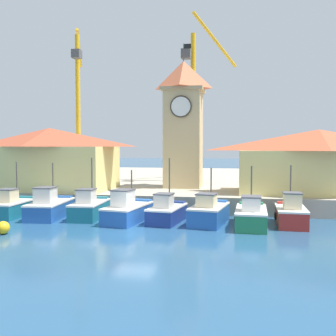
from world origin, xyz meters
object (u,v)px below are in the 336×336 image
object	(u,v)px
fishing_boat_far_left	(13,207)
clock_tower	(183,121)
warehouse_left	(50,158)
fishing_boat_mid_right	(209,213)
fishing_boat_right_outer	(291,214)
mooring_buoy	(3,228)
fishing_boat_left_outer	(50,207)
fishing_boat_right_inner	(251,215)
port_crane_near	(195,122)
fishing_boat_mid_left	(128,211)
port_crane_far	(78,123)
fishing_boat_center	(167,212)
fishing_boat_left_inner	(90,208)
warehouse_right	(319,161)

from	to	relation	value
fishing_boat_far_left	clock_tower	bearing A→B (deg)	41.52
warehouse_left	fishing_boat_mid_right	bearing A→B (deg)	-23.81
fishing_boat_right_outer	mooring_buoy	bearing A→B (deg)	-161.46
fishing_boat_left_outer	fishing_boat_far_left	bearing A→B (deg)	-178.45
fishing_boat_right_inner	warehouse_left	world-z (taller)	warehouse_left
fishing_boat_left_outer	port_crane_near	bearing A→B (deg)	61.85
fishing_boat_mid_left	fishing_boat_right_outer	size ratio (longest dim) A/B	1.23
mooring_buoy	port_crane_far	bearing A→B (deg)	102.69
fishing_boat_center	port_crane_far	bearing A→B (deg)	127.40
fishing_boat_center	port_crane_near	world-z (taller)	port_crane_near
fishing_boat_center	warehouse_left	xyz separation A→B (m)	(-12.00, 6.49, 3.50)
port_crane_far	mooring_buoy	world-z (taller)	port_crane_far
fishing_boat_left_inner	warehouse_right	xyz separation A→B (m)	(17.29, 6.97, 3.32)
warehouse_right	clock_tower	bearing A→B (deg)	166.24
fishing_boat_right_inner	port_crane_near	world-z (taller)	port_crane_near
fishing_boat_mid_left	warehouse_left	size ratio (longest dim) A/B	0.44
fishing_boat_far_left	warehouse_left	distance (m)	7.20
port_crane_near	mooring_buoy	bearing A→B (deg)	-112.11
port_crane_near	port_crane_far	size ratio (longest dim) A/B	1.02
fishing_boat_right_inner	fishing_boat_mid_left	bearing A→B (deg)	179.05
fishing_boat_center	port_crane_far	size ratio (longest dim) A/B	0.25
warehouse_left	port_crane_near	distance (m)	16.43
clock_tower	fishing_boat_right_outer	bearing A→B (deg)	-48.95
fishing_boat_mid_right	fishing_boat_right_outer	bearing A→B (deg)	5.68
fishing_boat_far_left	fishing_boat_right_outer	distance (m)	20.19
fishing_boat_right_outer	mooring_buoy	xyz separation A→B (m)	(-17.41, -5.84, -0.39)
fishing_boat_mid_left	port_crane_far	distance (m)	23.83
fishing_boat_left_outer	warehouse_right	size ratio (longest dim) A/B	0.38
fishing_boat_right_inner	port_crane_near	size ratio (longest dim) A/B	0.27
fishing_boat_mid_left	port_crane_far	world-z (taller)	port_crane_far
port_crane_near	fishing_boat_mid_left	bearing A→B (deg)	-99.16
warehouse_left	fishing_boat_far_left	bearing A→B (deg)	-88.43
fishing_boat_far_left	mooring_buoy	world-z (taller)	fishing_boat_far_left
fishing_boat_left_inner	fishing_boat_mid_left	xyz separation A→B (m)	(3.15, -0.85, 0.01)
fishing_boat_right_inner	port_crane_far	size ratio (longest dim) A/B	0.27
port_crane_near	fishing_boat_far_left	bearing A→B (deg)	-125.25
port_crane_far	port_crane_near	bearing A→B (deg)	-7.94
fishing_boat_right_inner	mooring_buoy	size ratio (longest dim) A/B	6.26
fishing_boat_right_inner	mooring_buoy	xyz separation A→B (m)	(-14.77, -4.96, -0.35)
mooring_buoy	fishing_boat_right_outer	bearing A→B (deg)	18.54
fishing_boat_far_left	fishing_boat_center	bearing A→B (deg)	-0.90
fishing_boat_right_inner	fishing_boat_right_outer	bearing A→B (deg)	18.46
fishing_boat_left_inner	fishing_boat_far_left	bearing A→B (deg)	-176.50
fishing_boat_far_left	warehouse_right	size ratio (longest dim) A/B	0.32
fishing_boat_left_inner	fishing_boat_right_inner	bearing A→B (deg)	-4.88
warehouse_left	port_crane_far	size ratio (longest dim) A/B	0.64
warehouse_left	fishing_boat_right_inner	bearing A→B (deg)	-21.36
port_crane_far	fishing_boat_right_outer	bearing A→B (deg)	-39.05
fishing_boat_right_outer	warehouse_right	world-z (taller)	warehouse_right
port_crane_far	clock_tower	bearing A→B (deg)	-31.23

